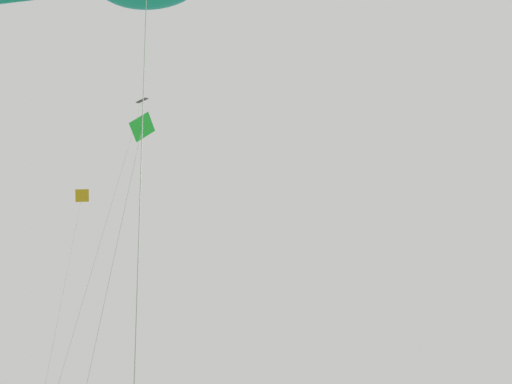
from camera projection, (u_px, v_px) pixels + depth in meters
name	position (u px, v px, depth m)	size (l,w,h in m)	color
small_kite_bird_shape	(131.00, 139.00, 28.49)	(1.31, 4.41, 25.14)	black
small_kite_delta_white	(138.00, 145.00, 20.10)	(3.20, 4.32, 17.01)	green
small_kite_diamond_red	(79.00, 214.00, 35.65)	(2.01, 1.14, 24.47)	orange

